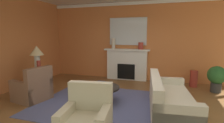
{
  "coord_description": "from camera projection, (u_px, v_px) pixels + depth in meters",
  "views": [
    {
      "loc": [
        1.22,
        -3.97,
        1.79
      ],
      "look_at": [
        -0.4,
        1.08,
        1.0
      ],
      "focal_mm": 28.55,
      "sensor_mm": 36.0,
      "label": 1
    }
  ],
  "objects": [
    {
      "name": "ground_plane",
      "position": [
        114.0,
        109.0,
        4.37
      ],
      "size": [
        9.33,
        9.33,
        0.0
      ],
      "primitive_type": "plane",
      "color": "brown"
    },
    {
      "name": "wall_fireplace",
      "position": [
        137.0,
        41.0,
        7.11
      ],
      "size": [
        7.78,
        0.12,
        3.09
      ],
      "primitive_type": "cube",
      "color": "#CC723D",
      "rests_on": "ground_plane"
    },
    {
      "name": "wall_window",
      "position": [
        5.0,
        43.0,
        5.52
      ],
      "size": [
        0.12,
        6.79,
        3.09
      ],
      "primitive_type": "cube",
      "color": "#CC723D",
      "rests_on": "ground_plane"
    },
    {
      "name": "crown_moulding",
      "position": [
        138.0,
        3.0,
        6.82
      ],
      "size": [
        7.78,
        0.08,
        0.12
      ],
      "primitive_type": "cube",
      "color": "white"
    },
    {
      "name": "area_rug",
      "position": [
        101.0,
        103.0,
        4.72
      ],
      "size": [
        3.21,
        2.78,
        0.01
      ],
      "primitive_type": "cube",
      "color": "#4C517A",
      "rests_on": "ground_plane"
    },
    {
      "name": "fireplace",
      "position": [
        127.0,
        65.0,
        7.16
      ],
      "size": [
        1.8,
        0.35,
        1.24
      ],
      "color": "white",
      "rests_on": "ground_plane"
    },
    {
      "name": "mantel_mirror",
      "position": [
        128.0,
        31.0,
        7.08
      ],
      "size": [
        1.49,
        0.04,
        1.08
      ],
      "primitive_type": "cube",
      "color": "silver"
    },
    {
      "name": "sofa",
      "position": [
        169.0,
        101.0,
        4.06
      ],
      "size": [
        1.15,
        2.19,
        0.85
      ],
      "color": "beige",
      "rests_on": "ground_plane"
    },
    {
      "name": "armchair_near_window",
      "position": [
        33.0,
        89.0,
        4.9
      ],
      "size": [
        0.94,
        0.94,
        0.95
      ],
      "color": "brown",
      "rests_on": "ground_plane"
    },
    {
      "name": "armchair_facing_fireplace",
      "position": [
        87.0,
        123.0,
        3.03
      ],
      "size": [
        0.91,
        0.91,
        0.95
      ],
      "color": "#C1B293",
      "rests_on": "ground_plane"
    },
    {
      "name": "coffee_table",
      "position": [
        101.0,
        91.0,
        4.67
      ],
      "size": [
        1.0,
        1.0,
        0.45
      ],
      "color": "black",
      "rests_on": "ground_plane"
    },
    {
      "name": "side_table",
      "position": [
        38.0,
        78.0,
        5.83
      ],
      "size": [
        0.56,
        0.56,
        0.7
      ],
      "color": "black",
      "rests_on": "ground_plane"
    },
    {
      "name": "table_lamp",
      "position": [
        37.0,
        53.0,
        5.71
      ],
      "size": [
        0.44,
        0.44,
        0.75
      ],
      "color": "beige",
      "rests_on": "side_table"
    },
    {
      "name": "vase_on_side_table",
      "position": [
        39.0,
        65.0,
        5.6
      ],
      "size": [
        0.12,
        0.12,
        0.3
      ],
      "primitive_type": "cylinder",
      "color": "#9E3328",
      "rests_on": "side_table"
    },
    {
      "name": "vase_mantel_right",
      "position": [
        141.0,
        46.0,
        6.83
      ],
      "size": [
        0.19,
        0.19,
        0.27
      ],
      "primitive_type": "cylinder",
      "color": "#9E3328",
      "rests_on": "fireplace"
    },
    {
      "name": "vase_mantel_left",
      "position": [
        113.0,
        43.0,
        7.15
      ],
      "size": [
        0.15,
        0.15,
        0.42
      ],
      "primitive_type": "cylinder",
      "color": "beige",
      "rests_on": "fireplace"
    },
    {
      "name": "vase_tall_corner",
      "position": [
        194.0,
        79.0,
        6.19
      ],
      "size": [
        0.26,
        0.26,
        0.57
      ],
      "primitive_type": "cylinder",
      "color": "#9E3328",
      "rests_on": "ground_plane"
    },
    {
      "name": "book_red_cover",
      "position": [
        95.0,
        85.0,
        4.75
      ],
      "size": [
        0.2,
        0.2,
        0.04
      ],
      "primitive_type": "cube",
      "rotation": [
        0.0,
        0.0,
        0.08
      ],
      "color": "navy",
      "rests_on": "coffee_table"
    },
    {
      "name": "book_art_folio",
      "position": [
        98.0,
        86.0,
        4.53
      ],
      "size": [
        0.21,
        0.14,
        0.03
      ],
      "primitive_type": "cube",
      "rotation": [
        0.0,
        0.0,
        0.0
      ],
      "color": "tan",
      "rests_on": "coffee_table"
    },
    {
      "name": "book_small_novel",
      "position": [
        101.0,
        83.0,
        4.65
      ],
      "size": [
        0.22,
        0.18,
        0.06
      ],
      "primitive_type": "cube",
      "rotation": [
        0.0,
        0.0,
        -0.1
      ],
      "color": "navy",
      "rests_on": "coffee_table"
    },
    {
      "name": "potted_plant",
      "position": [
        217.0,
        77.0,
        5.58
      ],
      "size": [
        0.56,
        0.56,
        0.83
      ],
      "color": "#333333",
      "rests_on": "ground_plane"
    }
  ]
}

